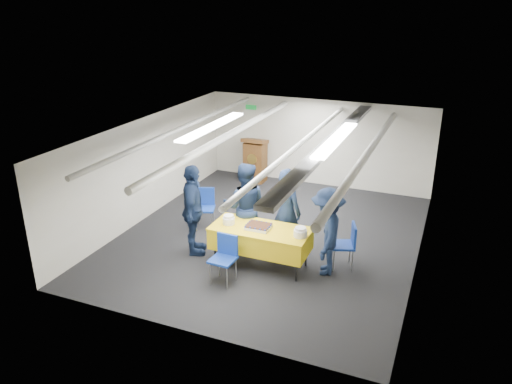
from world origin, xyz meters
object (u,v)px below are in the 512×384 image
at_px(sailor_c, 193,210).
at_px(podium, 255,160).
at_px(sailor_a, 286,211).
at_px(sailor_d, 327,232).
at_px(sailor_b, 245,206).
at_px(serving_table, 261,238).
at_px(chair_near, 225,254).
at_px(sheet_cake, 258,226).
at_px(chair_left, 205,204).
at_px(chair_right, 348,241).

bearing_deg(sailor_c, podium, -17.32).
xyz_separation_m(sailor_a, sailor_c, (-1.65, -0.73, 0.04)).
bearing_deg(sailor_d, sailor_b, -112.08).
relative_size(sailor_a, sailor_b, 0.98).
distance_m(serving_table, sailor_a, 0.80).
distance_m(chair_near, sailor_c, 1.29).
xyz_separation_m(sheet_cake, sailor_b, (-0.53, 0.58, 0.09)).
relative_size(chair_left, sailor_b, 0.49).
distance_m(sheet_cake, podium, 4.65).
bearing_deg(chair_near, serving_table, 62.86).
xyz_separation_m(sailor_a, sailor_b, (-0.83, -0.13, 0.02)).
distance_m(serving_table, sailor_d, 1.25).
distance_m(sheet_cake, sailor_a, 0.77).
distance_m(chair_near, chair_left, 2.35).
bearing_deg(serving_table, chair_left, 147.03).
bearing_deg(podium, chair_right, -47.53).
relative_size(chair_right, sailor_d, 0.53).
bearing_deg(sailor_c, chair_near, -148.43).
bearing_deg(serving_table, chair_right, 20.05).
height_order(podium, sailor_c, sailor_c).
bearing_deg(sailor_a, podium, -43.53).
height_order(serving_table, sailor_b, sailor_b).
height_order(podium, sailor_a, sailor_a).
bearing_deg(serving_table, chair_near, -117.14).
height_order(podium, sailor_b, sailor_b).
bearing_deg(sailor_a, sailor_c, 39.30).
distance_m(podium, sailor_d, 5.06).
bearing_deg(sailor_b, sailor_d, 150.77).
distance_m(chair_left, sailor_c, 1.30).
bearing_deg(podium, chair_near, -73.44).
relative_size(chair_left, sailor_c, 0.48).
distance_m(chair_near, sailor_b, 1.36).
bearing_deg(sailor_a, serving_table, 84.61).
distance_m(chair_near, sailor_d, 1.87).
bearing_deg(sailor_d, podium, -153.91).
xyz_separation_m(chair_near, sailor_b, (-0.18, 1.30, 0.36)).
distance_m(sheet_cake, chair_left, 2.12).
distance_m(sailor_a, sailor_c, 1.81).
relative_size(sheet_cake, sailor_d, 0.28).
xyz_separation_m(podium, sailor_a, (2.13, -3.56, 0.26)).
relative_size(podium, sailor_b, 0.70).
bearing_deg(chair_near, sailor_a, 65.74).
height_order(sailor_a, sailor_c, sailor_c).
relative_size(sheet_cake, sailor_b, 0.26).
bearing_deg(sheet_cake, chair_right, 20.47).
distance_m(podium, sailor_c, 4.32).
height_order(sheet_cake, sailor_b, sailor_b).
distance_m(chair_near, sailor_a, 1.60).
distance_m(serving_table, chair_right, 1.61).
xyz_separation_m(chair_right, sailor_d, (-0.32, -0.34, 0.29)).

